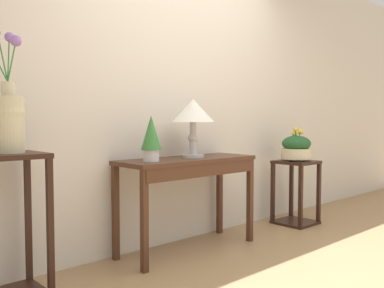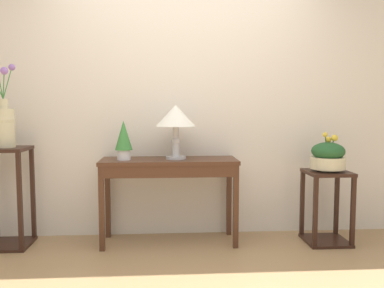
{
  "view_description": "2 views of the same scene",
  "coord_description": "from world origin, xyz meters",
  "px_view_note": "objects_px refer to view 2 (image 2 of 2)",
  "views": [
    {
      "loc": [
        -2.47,
        -1.46,
        1.08
      ],
      "look_at": [
        -0.13,
        1.07,
        0.89
      ],
      "focal_mm": 39.69,
      "sensor_mm": 36.0,
      "label": 1
    },
    {
      "loc": [
        -0.17,
        -2.48,
        1.23
      ],
      "look_at": [
        0.07,
        1.07,
        0.91
      ],
      "focal_mm": 37.7,
      "sensor_mm": 36.0,
      "label": 2
    }
  ],
  "objects_px": {
    "pedestal_stand_left": "(7,197)",
    "pedestal_stand_right": "(326,207)",
    "console_table": "(169,171)",
    "table_lamp": "(176,118)",
    "potted_plant_on_console": "(124,139)",
    "planter_bowl_wide_right": "(328,156)",
    "flower_vase_tall_left": "(4,122)"
  },
  "relations": [
    {
      "from": "potted_plant_on_console",
      "to": "pedestal_stand_right",
      "type": "distance_m",
      "value": 1.93
    },
    {
      "from": "console_table",
      "to": "table_lamp",
      "type": "relative_size",
      "value": 2.52
    },
    {
      "from": "flower_vase_tall_left",
      "to": "pedestal_stand_right",
      "type": "xyz_separation_m",
      "value": [
        2.86,
        -0.09,
        -0.78
      ]
    },
    {
      "from": "potted_plant_on_console",
      "to": "planter_bowl_wide_right",
      "type": "height_order",
      "value": "potted_plant_on_console"
    },
    {
      "from": "planter_bowl_wide_right",
      "to": "potted_plant_on_console",
      "type": "bearing_deg",
      "value": 178.03
    },
    {
      "from": "potted_plant_on_console",
      "to": "pedestal_stand_left",
      "type": "distance_m",
      "value": 1.15
    },
    {
      "from": "pedestal_stand_left",
      "to": "console_table",
      "type": "bearing_deg",
      "value": -0.74
    },
    {
      "from": "console_table",
      "to": "pedestal_stand_right",
      "type": "xyz_separation_m",
      "value": [
        1.43,
        -0.07,
        -0.33
      ]
    },
    {
      "from": "table_lamp",
      "to": "flower_vase_tall_left",
      "type": "bearing_deg",
      "value": -179.79
    },
    {
      "from": "potted_plant_on_console",
      "to": "planter_bowl_wide_right",
      "type": "distance_m",
      "value": 1.84
    },
    {
      "from": "console_table",
      "to": "table_lamp",
      "type": "xyz_separation_m",
      "value": [
        0.06,
        0.02,
        0.47
      ]
    },
    {
      "from": "potted_plant_on_console",
      "to": "console_table",
      "type": "bearing_deg",
      "value": 1.42
    },
    {
      "from": "console_table",
      "to": "table_lamp",
      "type": "distance_m",
      "value": 0.48
    },
    {
      "from": "potted_plant_on_console",
      "to": "pedestal_stand_right",
      "type": "height_order",
      "value": "potted_plant_on_console"
    },
    {
      "from": "planter_bowl_wide_right",
      "to": "table_lamp",
      "type": "bearing_deg",
      "value": 175.93
    },
    {
      "from": "pedestal_stand_left",
      "to": "flower_vase_tall_left",
      "type": "xyz_separation_m",
      "value": [
        -0.0,
        0.0,
        0.66
      ]
    },
    {
      "from": "planter_bowl_wide_right",
      "to": "flower_vase_tall_left",
      "type": "bearing_deg",
      "value": 178.16
    },
    {
      "from": "pedestal_stand_left",
      "to": "pedestal_stand_right",
      "type": "relative_size",
      "value": 1.34
    },
    {
      "from": "flower_vase_tall_left",
      "to": "pedestal_stand_right",
      "type": "relative_size",
      "value": 1.11
    },
    {
      "from": "console_table",
      "to": "pedestal_stand_right",
      "type": "height_order",
      "value": "console_table"
    },
    {
      "from": "pedestal_stand_left",
      "to": "pedestal_stand_right",
      "type": "bearing_deg",
      "value": -1.83
    },
    {
      "from": "table_lamp",
      "to": "pedestal_stand_left",
      "type": "xyz_separation_m",
      "value": [
        -1.49,
        -0.01,
        -0.69
      ]
    },
    {
      "from": "table_lamp",
      "to": "potted_plant_on_console",
      "type": "distance_m",
      "value": 0.49
    },
    {
      "from": "pedestal_stand_left",
      "to": "potted_plant_on_console",
      "type": "bearing_deg",
      "value": -1.57
    },
    {
      "from": "pedestal_stand_right",
      "to": "planter_bowl_wide_right",
      "type": "height_order",
      "value": "planter_bowl_wide_right"
    },
    {
      "from": "pedestal_stand_left",
      "to": "pedestal_stand_right",
      "type": "height_order",
      "value": "pedestal_stand_left"
    },
    {
      "from": "pedestal_stand_right",
      "to": "flower_vase_tall_left",
      "type": "bearing_deg",
      "value": 178.16
    },
    {
      "from": "potted_plant_on_console",
      "to": "table_lamp",
      "type": "bearing_deg",
      "value": 4.27
    },
    {
      "from": "table_lamp",
      "to": "potted_plant_on_console",
      "type": "bearing_deg",
      "value": -175.73
    },
    {
      "from": "pedestal_stand_left",
      "to": "planter_bowl_wide_right",
      "type": "relative_size",
      "value": 2.53
    },
    {
      "from": "table_lamp",
      "to": "planter_bowl_wide_right",
      "type": "height_order",
      "value": "table_lamp"
    },
    {
      "from": "potted_plant_on_console",
      "to": "pedestal_stand_left",
      "type": "xyz_separation_m",
      "value": [
        -1.03,
        0.03,
        -0.52
      ]
    }
  ]
}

